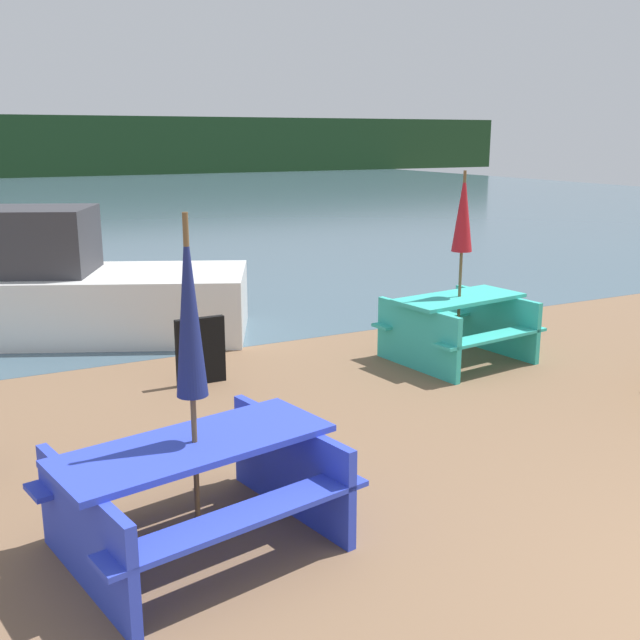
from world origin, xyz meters
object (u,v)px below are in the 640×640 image
object	(u,v)px
umbrella_crimson	(463,214)
picnic_table_blue	(197,483)
signboard	(201,351)
umbrella_navy	(189,311)
picnic_table_teal	(458,323)
boat	(68,289)

from	to	relation	value
umbrella_crimson	picnic_table_blue	bearing A→B (deg)	-147.57
picnic_table_blue	signboard	xyz separation A→B (m)	(1.11, 3.25, -0.08)
umbrella_crimson	umbrella_navy	bearing A→B (deg)	-147.57
picnic_table_teal	umbrella_crimson	size ratio (longest dim) A/B	0.77
picnic_table_teal	umbrella_crimson	world-z (taller)	umbrella_crimson
picnic_table_teal	boat	bearing A→B (deg)	139.57
picnic_table_blue	boat	distance (m)	6.08
picnic_table_teal	umbrella_crimson	distance (m)	1.32
picnic_table_teal	picnic_table_blue	bearing A→B (deg)	-147.57
boat	signboard	world-z (taller)	boat
picnic_table_teal	signboard	world-z (taller)	picnic_table_teal
picnic_table_teal	umbrella_navy	xyz separation A→B (m)	(-4.19, -2.66, 1.15)
picnic_table_blue	umbrella_crimson	bearing A→B (deg)	32.43
picnic_table_teal	signboard	size ratio (longest dim) A/B	2.34
umbrella_crimson	signboard	xyz separation A→B (m)	(-3.07, 0.59, -1.41)
picnic_table_blue	signboard	size ratio (longest dim) A/B	2.72
umbrella_navy	signboard	size ratio (longest dim) A/B	2.98
picnic_table_blue	umbrella_navy	distance (m)	1.16
umbrella_navy	boat	bearing A→B (deg)	88.29
umbrella_navy	signboard	world-z (taller)	umbrella_navy
umbrella_navy	picnic_table_blue	bearing A→B (deg)	0.00
picnic_table_blue	umbrella_navy	xyz separation A→B (m)	(-0.00, 0.00, 1.16)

